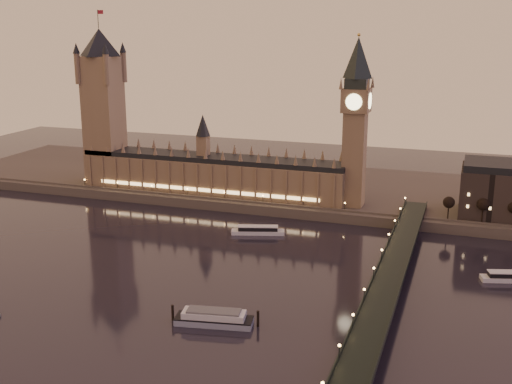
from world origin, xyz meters
TOP-DOWN VIEW (x-y plane):
  - ground at (0.00, 0.00)m, footprint 700.00×700.00m
  - far_embankment at (30.00, 165.00)m, footprint 560.00×130.00m
  - palace_of_westminster at (-40.12, 120.99)m, footprint 180.00×26.62m
  - victoria_tower at (-120.00, 121.00)m, footprint 31.68×31.68m
  - big_ben at (53.99, 120.99)m, footprint 17.68×17.68m
  - westminster_bridge at (91.61, 0.00)m, footprint 13.20×260.00m
  - bare_tree_0 at (112.10, 109.00)m, footprint 6.82×6.82m
  - bare_tree_1 at (128.58, 109.00)m, footprint 6.82×6.82m
  - bare_tree_2 at (145.07, 109.00)m, footprint 6.82×6.82m
  - cruise_boat_a at (10.84, 65.87)m, footprint 30.55×14.94m
  - cruise_boat_b at (142.82, 39.25)m, footprint 26.01×13.06m
  - moored_barge at (30.48, -45.92)m, footprint 35.20×13.98m

SIDE VIEW (x-z plane):
  - ground at x=0.00m, z-range 0.00..0.00m
  - cruise_boat_b at x=142.82m, z-range -0.28..4.38m
  - cruise_boat_a at x=10.84m, z-range -0.28..4.51m
  - moored_barge at x=30.48m, z-range -0.51..6.04m
  - far_embankment at x=30.00m, z-range 0.00..6.00m
  - westminster_bridge at x=91.61m, z-range -2.13..13.17m
  - bare_tree_0 at x=112.10m, z-range 9.44..23.31m
  - bare_tree_1 at x=128.58m, z-range 9.44..23.31m
  - bare_tree_2 at x=145.07m, z-range 9.44..23.31m
  - palace_of_westminster at x=-40.12m, z-range -4.29..47.71m
  - big_ben at x=53.99m, z-range 11.95..115.95m
  - victoria_tower at x=-120.00m, z-range 6.79..124.79m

